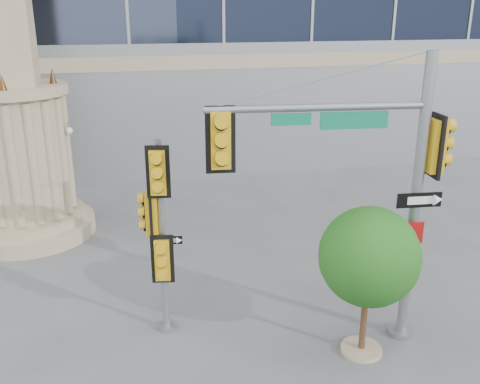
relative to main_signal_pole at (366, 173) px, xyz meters
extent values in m
plane|color=#545456|center=(-2.16, -0.57, -4.08)|extent=(120.00, 120.00, 0.00)
cylinder|color=tan|center=(-8.16, 8.43, -3.83)|extent=(4.40, 4.40, 0.50)
cylinder|color=tan|center=(-8.16, 8.43, -3.43)|extent=(3.80, 3.80, 0.30)
cylinder|color=tan|center=(-8.16, 8.43, -1.28)|extent=(3.00, 3.00, 4.00)
cylinder|color=tan|center=(-8.16, 8.43, 0.87)|extent=(3.50, 3.50, 0.30)
cone|color=#472D14|center=(-6.86, 8.43, 1.27)|extent=(0.24, 0.24, 0.50)
cylinder|color=slate|center=(1.18, -0.13, -4.01)|extent=(0.61, 0.61, 0.13)
cylinder|color=slate|center=(1.18, -0.13, -0.79)|extent=(0.24, 0.24, 6.58)
cylinder|color=slate|center=(-1.11, 0.12, 1.41)|extent=(4.60, 0.65, 0.15)
cube|color=#0E774C|center=(-0.35, 0.02, 1.13)|extent=(1.42, 0.20, 0.35)
cube|color=gold|center=(-3.07, 0.34, 0.80)|extent=(0.63, 0.37, 1.37)
cube|color=gold|center=(1.49, -0.16, 0.53)|extent=(0.37, 0.63, 1.37)
cube|color=black|center=(1.16, -0.28, -0.62)|extent=(1.01, 0.14, 0.33)
cube|color=#A60F0F|center=(1.16, -0.28, -1.39)|extent=(0.35, 0.07, 0.50)
cylinder|color=slate|center=(-4.23, 1.43, -4.02)|extent=(0.45, 0.45, 0.11)
cylinder|color=slate|center=(-4.23, 1.43, -1.73)|extent=(0.17, 0.17, 4.70)
cube|color=gold|center=(-4.27, 1.23, -0.04)|extent=(0.56, 0.36, 1.17)
cube|color=gold|center=(-4.43, 1.47, -1.07)|extent=(0.36, 0.56, 1.17)
cube|color=gold|center=(-4.27, 1.23, -2.11)|extent=(0.56, 0.36, 1.17)
cube|color=black|center=(-4.08, 1.29, -1.68)|extent=(0.58, 0.14, 0.19)
cylinder|color=tan|center=(-0.05, -0.53, -4.03)|extent=(0.93, 0.93, 0.10)
cylinder|color=#382314|center=(-0.05, -0.53, -3.15)|extent=(0.14, 0.14, 1.86)
sphere|color=#235714|center=(-0.05, -0.53, -1.71)|extent=(2.17, 2.17, 2.17)
sphere|color=#235714|center=(0.41, -0.27, -2.02)|extent=(1.34, 1.34, 1.34)
sphere|color=#235714|center=(-0.41, -0.79, -1.97)|extent=(1.13, 1.13, 1.13)
camera|label=1|loc=(-5.18, -9.88, 3.27)|focal=40.00mm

